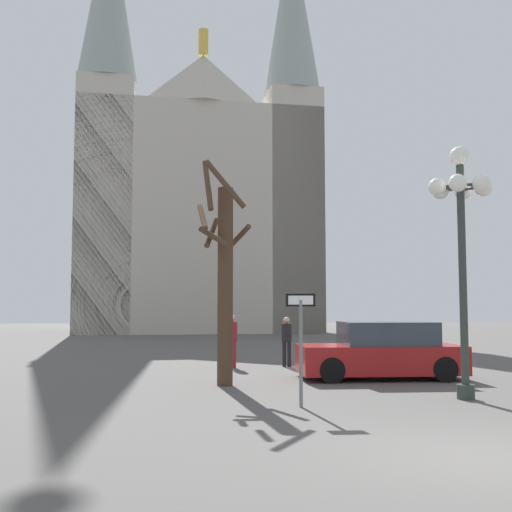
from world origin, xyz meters
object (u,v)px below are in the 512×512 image
street_lamp (461,219)px  parked_car_near_red (382,352)px  pedestrian_walking (232,336)px  one_way_arrow_sign (301,336)px  pedestrian_standing (287,337)px  cathedral (198,196)px  bare_tree (224,274)px

street_lamp → parked_car_near_red: size_ratio=1.24×
parked_car_near_red → pedestrian_walking: pedestrian_walking is taller
one_way_arrow_sign → pedestrian_walking: one_way_arrow_sign is taller
pedestrian_walking → pedestrian_standing: pedestrian_walking is taller
cathedral → pedestrian_standing: size_ratio=19.98×
cathedral → parked_car_near_red: bearing=-81.4°
street_lamp → pedestrian_standing: size_ratio=3.40×
pedestrian_walking → cathedral: bearing=91.7°
one_way_arrow_sign → street_lamp: bearing=10.0°
cathedral → bare_tree: 31.25m
cathedral → one_way_arrow_sign: 34.81m
parked_car_near_red → pedestrian_walking: size_ratio=2.63×
bare_tree → cathedral: bearing=90.5°
parked_car_near_red → pedestrian_standing: (-1.99, 3.40, 0.24)m
pedestrian_walking → pedestrian_standing: bearing=3.2°
cathedral → bare_tree: cathedral is taller
cathedral → pedestrian_standing: cathedral is taller
bare_tree → pedestrian_standing: (2.22, 4.34, -1.75)m
bare_tree → pedestrian_standing: 5.18m
bare_tree → parked_car_near_red: bare_tree is taller
parked_car_near_red → bare_tree: bearing=-167.4°
one_way_arrow_sign → pedestrian_standing: one_way_arrow_sign is taller
parked_car_near_red → pedestrian_standing: pedestrian_standing is taller
street_lamp → bare_tree: bearing=151.1°
one_way_arrow_sign → pedestrian_walking: size_ratio=1.32×
pedestrian_standing → one_way_arrow_sign: bearing=-96.9°
parked_car_near_red → pedestrian_standing: 3.95m
bare_tree → pedestrian_walking: size_ratio=3.42×
one_way_arrow_sign → parked_car_near_red: size_ratio=0.50×
one_way_arrow_sign → bare_tree: bearing=111.5°
cathedral → parked_car_near_red: size_ratio=7.27×
bare_tree → parked_car_near_red: size_ratio=1.30×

